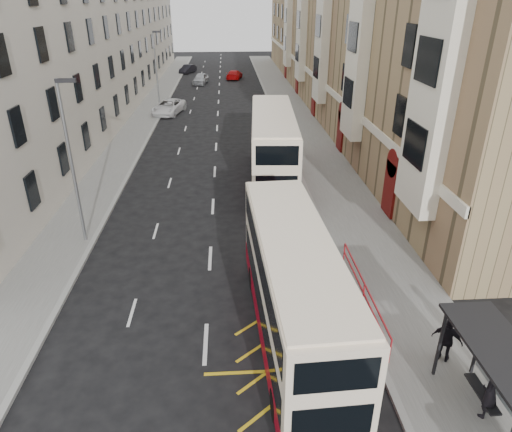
{
  "coord_description": "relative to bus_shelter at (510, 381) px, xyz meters",
  "views": [
    {
      "loc": [
        1.02,
        -8.96,
        11.39
      ],
      "look_at": [
        2.14,
        8.87,
        2.73
      ],
      "focal_mm": 32.0,
      "sensor_mm": 36.0,
      "label": 1
    }
  ],
  "objects": [
    {
      "name": "terrace_right",
      "position": [
        6.54,
        45.77,
        5.38
      ],
      "size": [
        10.75,
        79.0,
        15.25
      ],
      "color": "#978058",
      "rests_on": "ground"
    },
    {
      "name": "bus_shelter",
      "position": [
        0.0,
        0.0,
        0.0
      ],
      "size": [
        1.65,
        4.25,
        2.7
      ],
      "color": "black",
      "rests_on": "pavement_right"
    },
    {
      "name": "pavement_left",
      "position": [
        -15.84,
        30.39,
        -2.06
      ],
      "size": [
        3.0,
        120.0,
        0.15
      ],
      "primitive_type": "cube",
      "color": "slate",
      "rests_on": "ground"
    },
    {
      "name": "car_red",
      "position": [
        -6.11,
        62.54,
        -1.47
      ],
      "size": [
        2.8,
        4.89,
        1.34
      ],
      "primitive_type": "imported",
      "rotation": [
        0.0,
        0.0,
        2.93
      ],
      "color": "#9A0506",
      "rests_on": "ground"
    },
    {
      "name": "double_decker_rear",
      "position": [
        -4.41,
        20.15,
        0.26
      ],
      "size": [
        3.43,
        11.96,
        4.71
      ],
      "rotation": [
        0.0,
        0.0,
        -0.06
      ],
      "color": "#FDE8C9",
      "rests_on": "ground"
    },
    {
      "name": "pedestrian_far",
      "position": [
        -0.18,
        2.93,
        -1.13
      ],
      "size": [
        1.05,
        0.93,
        1.71
      ],
      "primitive_type": "imported",
      "rotation": [
        0.0,
        0.0,
        2.5
      ],
      "color": "black",
      "rests_on": "pavement_right"
    },
    {
      "name": "street_lamp_far",
      "position": [
        -14.69,
        42.39,
        2.5
      ],
      "size": [
        0.93,
        0.18,
        8.0
      ],
      "color": "slate",
      "rests_on": "pavement_left"
    },
    {
      "name": "kerb_left",
      "position": [
        -14.34,
        30.39,
        -2.06
      ],
      "size": [
        0.25,
        120.0,
        0.15
      ],
      "primitive_type": "cube",
      "color": "gray",
      "rests_on": "ground"
    },
    {
      "name": "white_van",
      "position": [
        -13.54,
        40.51,
        -1.39
      ],
      "size": [
        3.64,
        5.78,
        1.49
      ],
      "primitive_type": "imported",
      "rotation": [
        0.0,
        0.0,
        -0.23
      ],
      "color": "silver",
      "rests_on": "ground"
    },
    {
      "name": "street_lamp_near",
      "position": [
        -14.69,
        12.39,
        2.5
      ],
      "size": [
        0.93,
        0.18,
        8.0
      ],
      "color": "slate",
      "rests_on": "pavement_left"
    },
    {
      "name": "double_decker_front",
      "position": [
        -5.18,
        4.5,
        0.02
      ],
      "size": [
        2.91,
        10.71,
        4.24
      ],
      "rotation": [
        0.0,
        0.0,
        0.04
      ],
      "color": "#FDE8C9",
      "rests_on": "ground"
    },
    {
      "name": "pedestrian_near",
      "position": [
        0.05,
        0.62,
        -1.08
      ],
      "size": [
        0.79,
        0.76,
        1.82
      ],
      "primitive_type": "imported",
      "rotation": [
        0.0,
        0.0,
        3.83
      ],
      "color": "black",
      "rests_on": "pavement_right"
    },
    {
      "name": "road_markings",
      "position": [
        -8.34,
        45.39,
        -2.13
      ],
      "size": [
        10.0,
        110.0,
        0.01
      ],
      "primitive_type": null,
      "color": "silver",
      "rests_on": "ground"
    },
    {
      "name": "car_silver",
      "position": [
        -10.97,
        58.61,
        -1.39
      ],
      "size": [
        2.46,
        4.6,
        1.49
      ],
      "primitive_type": "imported",
      "rotation": [
        0.0,
        0.0,
        -0.17
      ],
      "color": "#9EA2A5",
      "rests_on": "ground"
    },
    {
      "name": "pavement_right",
      "position": [
        -0.34,
        30.39,
        -2.06
      ],
      "size": [
        4.0,
        120.0,
        0.15
      ],
      "primitive_type": "cube",
      "color": "slate",
      "rests_on": "ground"
    },
    {
      "name": "pedestrian_mid",
      "position": [
        1.24,
        1.87,
        -1.11
      ],
      "size": [
        1.06,
        0.98,
        1.76
      ],
      "primitive_type": "imported",
      "rotation": [
        0.0,
        0.0,
        0.47
      ],
      "color": "black",
      "rests_on": "pavement_right"
    },
    {
      "name": "car_dark",
      "position": [
        -13.54,
        69.07,
        -1.48
      ],
      "size": [
        2.76,
        4.2,
        1.31
      ],
      "primitive_type": "imported",
      "rotation": [
        0.0,
        0.0,
        -0.38
      ],
      "color": "black",
      "rests_on": "ground"
    },
    {
      "name": "terrace_left",
      "position": [
        -21.77,
        45.89,
        4.38
      ],
      "size": [
        9.18,
        79.0,
        13.25
      ],
      "color": "beige",
      "rests_on": "ground"
    },
    {
      "name": "guard_railing",
      "position": [
        -2.09,
        6.14,
        -1.28
      ],
      "size": [
        0.06,
        6.56,
        1.01
      ],
      "color": "red",
      "rests_on": "pavement_right"
    },
    {
      "name": "kerb_right",
      "position": [
        -2.34,
        30.39,
        -2.06
      ],
      "size": [
        0.25,
        120.0,
        0.15
      ],
      "primitive_type": "cube",
      "color": "gray",
      "rests_on": "ground"
    }
  ]
}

